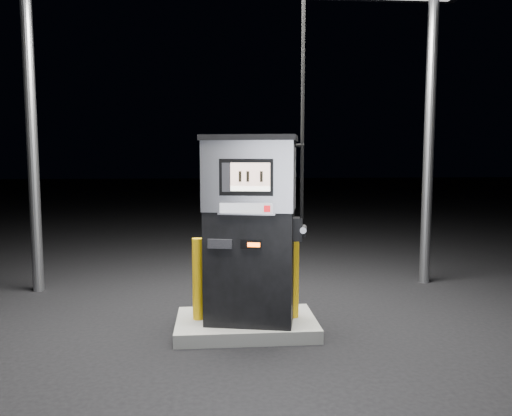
{
  "coord_description": "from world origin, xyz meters",
  "views": [
    {
      "loc": [
        -0.36,
        -5.59,
        2.02
      ],
      "look_at": [
        0.11,
        0.0,
        1.43
      ],
      "focal_mm": 35.0,
      "sensor_mm": 36.0,
      "label": 1
    }
  ],
  "objects": [
    {
      "name": "ground",
      "position": [
        0.0,
        0.0,
        0.0
      ],
      "size": [
        80.0,
        80.0,
        0.0
      ],
      "primitive_type": "plane",
      "color": "black",
      "rests_on": "ground"
    },
    {
      "name": "bollard_right",
      "position": [
        0.55,
        0.01,
        0.65
      ],
      "size": [
        0.17,
        0.17,
        0.99
      ],
      "primitive_type": "cylinder",
      "rotation": [
        0.0,
        0.0,
        -0.38
      ],
      "color": "yellow",
      "rests_on": "pump_island"
    },
    {
      "name": "fuel_dispenser",
      "position": [
        0.04,
        -0.1,
        1.22
      ],
      "size": [
        1.21,
        0.82,
        4.34
      ],
      "rotation": [
        0.0,
        0.0,
        -0.21
      ],
      "color": "black",
      "rests_on": "pump_island"
    },
    {
      "name": "bollard_left",
      "position": [
        -0.55,
        0.03,
        0.62
      ],
      "size": [
        0.13,
        0.13,
        0.94
      ],
      "primitive_type": "cylinder",
      "rotation": [
        0.0,
        0.0,
        0.07
      ],
      "color": "yellow",
      "rests_on": "pump_island"
    },
    {
      "name": "pump_island",
      "position": [
        0.0,
        0.0,
        0.07
      ],
      "size": [
        1.6,
        1.0,
        0.15
      ],
      "primitive_type": "cube",
      "color": "slate",
      "rests_on": "ground"
    }
  ]
}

